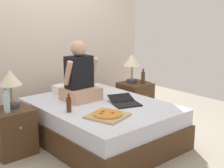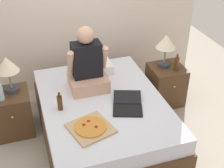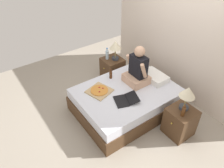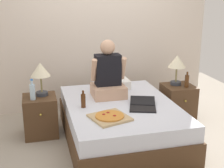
{
  "view_description": "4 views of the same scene",
  "coord_description": "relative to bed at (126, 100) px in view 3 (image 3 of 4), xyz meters",
  "views": [
    {
      "loc": [
        -2.37,
        -2.98,
        1.67
      ],
      "look_at": [
        0.14,
        -0.07,
        0.75
      ],
      "focal_mm": 50.0,
      "sensor_mm": 36.0,
      "label": 1
    },
    {
      "loc": [
        -0.79,
        -2.81,
        2.59
      ],
      "look_at": [
        0.05,
        -0.19,
        0.83
      ],
      "focal_mm": 50.0,
      "sensor_mm": 36.0,
      "label": 2
    },
    {
      "loc": [
        2.46,
        -2.09,
        3.12
      ],
      "look_at": [
        -0.15,
        -0.24,
        0.66
      ],
      "focal_mm": 35.0,
      "sensor_mm": 36.0,
      "label": 3
    },
    {
      "loc": [
        -1.05,
        -3.64,
        1.92
      ],
      "look_at": [
        -0.14,
        -0.1,
        0.8
      ],
      "focal_mm": 50.0,
      "sensor_mm": 36.0,
      "label": 4
    }
  ],
  "objects": [
    {
      "name": "nightstand_right",
      "position": [
        1.02,
        0.39,
        0.03
      ],
      "size": [
        0.44,
        0.47,
        0.55
      ],
      "color": "#4C331E",
      "rests_on": "ground"
    },
    {
      "name": "nightstand_left",
      "position": [
        -1.02,
        0.39,
        0.03
      ],
      "size": [
        0.44,
        0.47,
        0.55
      ],
      "color": "#4C331E",
      "rests_on": "ground"
    },
    {
      "name": "wall_back",
      "position": [
        0.0,
        1.31,
        1.0
      ],
      "size": [
        3.67,
        0.12,
        2.5
      ],
      "primitive_type": "cube",
      "color": "beige",
      "rests_on": "ground"
    },
    {
      "name": "lamp_on_left_nightstand",
      "position": [
        -0.98,
        0.44,
        0.63
      ],
      "size": [
        0.26,
        0.26,
        0.45
      ],
      "color": "#333842",
      "rests_on": "nightstand_left"
    },
    {
      "name": "water_bottle",
      "position": [
        -1.1,
        0.3,
        0.41
      ],
      "size": [
        0.07,
        0.07,
        0.28
      ],
      "color": "silver",
      "rests_on": "nightstand_left"
    },
    {
      "name": "bed",
      "position": [
        0.0,
        0.0,
        0.0
      ],
      "size": [
        1.41,
        1.9,
        0.5
      ],
      "color": "#4C331E",
      "rests_on": "ground"
    },
    {
      "name": "pizza_box",
      "position": [
        -0.26,
        -0.45,
        0.27
      ],
      "size": [
        0.5,
        0.5,
        0.05
      ],
      "color": "tan",
      "rests_on": "bed"
    },
    {
      "name": "laptop",
      "position": [
        0.22,
        -0.22,
        0.28
      ],
      "size": [
        0.43,
        0.49,
        0.07
      ],
      "color": "black",
      "rests_on": "bed"
    },
    {
      "name": "beer_bottle",
      "position": [
        1.09,
        0.29,
        0.4
      ],
      "size": [
        0.06,
        0.06,
        0.23
      ],
      "color": "#512D14",
      "rests_on": "nightstand_right"
    },
    {
      "name": "pillow",
      "position": [
        0.05,
        0.67,
        0.32
      ],
      "size": [
        0.52,
        0.34,
        0.12
      ],
      "primitive_type": "cube",
      "color": "white",
      "rests_on": "bed"
    },
    {
      "name": "beer_bottle_on_bed",
      "position": [
        -0.49,
        -0.02,
        0.35
      ],
      "size": [
        0.06,
        0.06,
        0.22
      ],
      "color": "#4C2811",
      "rests_on": "bed"
    },
    {
      "name": "lamp_on_right_nightstand",
      "position": [
        0.99,
        0.44,
        0.63
      ],
      "size": [
        0.26,
        0.26,
        0.45
      ],
      "color": "#333842",
      "rests_on": "nightstand_right"
    },
    {
      "name": "ground_plane",
      "position": [
        0.0,
        0.0,
        -0.25
      ],
      "size": [
        5.67,
        5.67,
        0.0
      ],
      "primitive_type": "plane",
      "color": "#9E9384"
    },
    {
      "name": "person_seated",
      "position": [
        -0.09,
        0.32,
        0.54
      ],
      "size": [
        0.47,
        0.4,
        0.78
      ],
      "color": "tan",
      "rests_on": "bed"
    }
  ]
}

